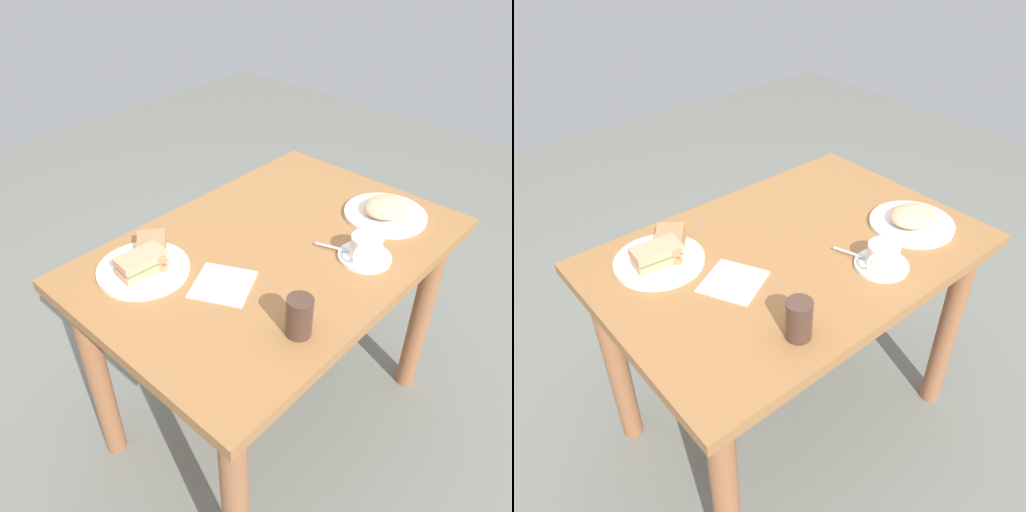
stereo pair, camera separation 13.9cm
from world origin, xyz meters
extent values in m
plane|color=slate|center=(0.00, 0.00, 0.00)|extent=(6.00, 6.00, 0.00)
cube|color=#A16B3C|center=(0.00, 0.00, 0.74)|extent=(1.10, 0.75, 0.03)
cylinder|color=#9F633E|center=(-0.48, -0.30, 0.36)|extent=(0.07, 0.07, 0.72)
cylinder|color=#9F633E|center=(0.48, -0.30, 0.36)|extent=(0.07, 0.07, 0.72)
cylinder|color=#9F633E|center=(-0.48, 0.30, 0.36)|extent=(0.07, 0.07, 0.72)
cylinder|color=#9F633E|center=(0.48, 0.30, 0.36)|extent=(0.07, 0.07, 0.72)
cylinder|color=white|center=(-0.32, 0.19, 0.76)|extent=(0.25, 0.25, 0.01)
cube|color=tan|center=(-0.33, 0.17, 0.78)|extent=(0.14, 0.08, 0.02)
cube|color=olive|center=(-0.33, 0.17, 0.80)|extent=(0.12, 0.08, 0.01)
cube|color=tan|center=(-0.33, 0.17, 0.81)|extent=(0.14, 0.08, 0.02)
cube|color=#B8834E|center=(-0.28, 0.20, 0.78)|extent=(0.15, 0.16, 0.02)
cube|color=#8F5845|center=(-0.28, 0.20, 0.79)|extent=(0.14, 0.15, 0.01)
cube|color=tan|center=(-0.28, 0.20, 0.81)|extent=(0.15, 0.16, 0.02)
cylinder|color=white|center=(0.13, -0.22, 0.76)|extent=(0.15, 0.15, 0.01)
cylinder|color=white|center=(0.13, -0.22, 0.80)|extent=(0.09, 0.09, 0.06)
cylinder|color=#AB704B|center=(0.13, -0.22, 0.82)|extent=(0.08, 0.08, 0.01)
torus|color=white|center=(0.08, -0.22, 0.80)|extent=(0.04, 0.01, 0.04)
cube|color=silver|center=(0.10, -0.12, 0.77)|extent=(0.03, 0.07, 0.00)
ellipsoid|color=silver|center=(0.11, -0.17, 0.77)|extent=(0.03, 0.03, 0.01)
cylinder|color=white|center=(0.36, -0.15, 0.76)|extent=(0.26, 0.26, 0.01)
ellipsoid|color=#E6AF85|center=(0.36, -0.15, 0.79)|extent=(0.15, 0.13, 0.04)
cube|color=white|center=(-0.22, -0.01, 0.76)|extent=(0.20, 0.20, 0.00)
cylinder|color=#4B3127|center=(-0.22, -0.27, 0.81)|extent=(0.06, 0.06, 0.10)
camera|label=1|loc=(-0.92, -0.78, 1.62)|focal=35.96mm
camera|label=2|loc=(-0.82, -0.88, 1.62)|focal=35.96mm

